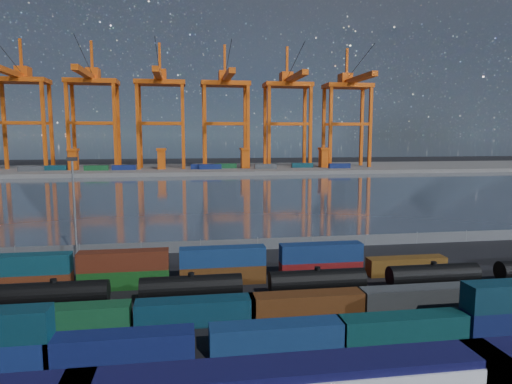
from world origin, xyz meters
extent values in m
plane|color=black|center=(0.00, 0.00, 0.00)|extent=(700.00, 700.00, 0.00)
plane|color=#333C4A|center=(0.00, 105.00, 0.01)|extent=(700.00, 700.00, 0.00)
cube|color=#514F4C|center=(0.00, 210.00, 1.00)|extent=(700.00, 70.00, 2.00)
cone|color=#1E2630|center=(-600.00, 1600.00, 210.00)|extent=(1000.00, 1000.00, 420.00)
cone|color=#1E2630|center=(-200.00, 1600.00, 260.00)|extent=(1100.00, 1100.00, 520.00)
cone|color=#1E2630|center=(200.00, 1600.00, 230.00)|extent=(1040.00, 1040.00, 460.00)
cone|color=#1E2630|center=(600.00, 1600.00, 190.00)|extent=(960.00, 960.00, 380.00)
cone|color=#1E2630|center=(950.00, 1600.00, 150.00)|extent=(840.00, 840.00, 300.00)
cube|color=#0F0F39|center=(-5.82, -23.27, 5.63)|extent=(27.87, 3.01, 0.56)
cube|color=#101A53|center=(-18.10, -9.86, 1.37)|extent=(12.61, 2.56, 2.73)
cube|color=navy|center=(-4.17, -9.86, 1.37)|extent=(12.61, 2.56, 2.73)
cube|color=#0B393B|center=(8.23, -9.86, 1.37)|extent=(12.61, 2.56, 2.73)
cube|color=#134A28|center=(-24.58, -2.46, 1.37)|extent=(12.64, 2.57, 2.74)
cube|color=#0C2D3F|center=(-11.53, -2.46, 1.37)|extent=(12.64, 2.57, 2.74)
cube|color=#502910|center=(0.61, -2.46, 1.37)|extent=(12.64, 2.57, 2.74)
cube|color=#3D4042|center=(13.48, -2.46, 1.37)|extent=(12.64, 2.57, 2.74)
cube|color=#592611|center=(-32.91, 10.64, 1.25)|extent=(11.58, 2.36, 2.51)
cube|color=#0D3946|center=(-32.91, 10.64, 3.76)|extent=(11.58, 2.36, 2.51)
cube|color=#124716|center=(-20.56, 10.64, 1.25)|extent=(11.58, 2.36, 2.51)
cube|color=#531F10|center=(-20.56, 10.64, 3.76)|extent=(11.58, 2.36, 2.51)
cube|color=#512C10|center=(-7.56, 10.64, 1.25)|extent=(11.58, 2.36, 2.51)
cube|color=navy|center=(-7.56, 10.64, 3.76)|extent=(11.58, 2.36, 2.51)
cube|color=maroon|center=(6.23, 10.64, 1.25)|extent=(11.58, 2.36, 2.51)
cube|color=navy|center=(6.23, 10.64, 3.76)|extent=(11.58, 2.36, 2.51)
cube|color=brown|center=(19.06, 10.64, 1.25)|extent=(11.58, 2.36, 2.51)
cylinder|color=black|center=(-27.39, 3.51, 2.13)|extent=(12.03, 2.68, 2.68)
cylinder|color=black|center=(-27.39, 3.51, 3.61)|extent=(0.74, 0.74, 0.46)
cube|color=black|center=(-27.39, 3.51, 0.65)|extent=(12.49, 1.85, 0.37)
cube|color=black|center=(-31.56, 3.51, 0.28)|extent=(2.31, 1.67, 0.56)
cube|color=black|center=(-23.23, 3.51, 0.28)|extent=(2.31, 1.67, 0.56)
cylinder|color=black|center=(-11.89, 3.51, 2.13)|extent=(12.03, 2.68, 2.68)
cylinder|color=black|center=(-11.89, 3.51, 3.61)|extent=(0.74, 0.74, 0.46)
cube|color=black|center=(-11.89, 3.51, 0.65)|extent=(12.49, 1.85, 0.37)
cube|color=black|center=(-16.06, 3.51, 0.28)|extent=(2.31, 1.67, 0.56)
cube|color=black|center=(-7.73, 3.51, 0.28)|extent=(2.31, 1.67, 0.56)
cylinder|color=black|center=(3.61, 3.51, 2.13)|extent=(12.03, 2.68, 2.68)
cylinder|color=black|center=(3.61, 3.51, 3.61)|extent=(0.74, 0.74, 0.46)
cube|color=black|center=(3.61, 3.51, 0.65)|extent=(12.49, 1.85, 0.37)
cube|color=black|center=(-0.56, 3.51, 0.28)|extent=(2.31, 1.67, 0.56)
cube|color=black|center=(7.77, 3.51, 0.28)|extent=(2.31, 1.67, 0.56)
cylinder|color=black|center=(19.11, 3.51, 2.13)|extent=(12.03, 2.68, 2.68)
cylinder|color=black|center=(19.11, 3.51, 3.61)|extent=(0.74, 0.74, 0.46)
cube|color=black|center=(19.11, 3.51, 0.65)|extent=(12.49, 1.85, 0.37)
cube|color=black|center=(14.94, 3.51, 0.28)|extent=(2.31, 1.67, 0.56)
cube|color=black|center=(23.27, 3.51, 0.28)|extent=(2.31, 1.67, 0.56)
cube|color=black|center=(30.44, 3.51, 0.28)|extent=(2.31, 1.67, 0.56)
cube|color=#595B5E|center=(0.00, 28.00, 1.00)|extent=(160.00, 0.06, 2.00)
cylinder|color=slate|center=(-40.00, 28.00, 1.10)|extent=(0.12, 0.12, 2.20)
cylinder|color=slate|center=(-30.00, 28.00, 1.10)|extent=(0.12, 0.12, 2.20)
cylinder|color=slate|center=(-20.00, 28.00, 1.10)|extent=(0.12, 0.12, 2.20)
cylinder|color=slate|center=(-10.00, 28.00, 1.10)|extent=(0.12, 0.12, 2.20)
cylinder|color=slate|center=(0.00, 28.00, 1.10)|extent=(0.12, 0.12, 2.20)
cylinder|color=slate|center=(10.00, 28.00, 1.10)|extent=(0.12, 0.12, 2.20)
cylinder|color=slate|center=(20.00, 28.00, 1.10)|extent=(0.12, 0.12, 2.20)
cylinder|color=slate|center=(30.00, 28.00, 1.10)|extent=(0.12, 0.12, 2.20)
cylinder|color=slate|center=(40.00, 28.00, 1.10)|extent=(0.12, 0.12, 2.20)
cylinder|color=slate|center=(-30.00, 26.00, 8.00)|extent=(0.36, 0.36, 16.00)
cube|color=black|center=(-30.00, 26.00, 16.30)|extent=(1.60, 0.40, 0.60)
cube|color=#CF4E0E|center=(-106.70, 211.38, 23.94)|extent=(1.70, 1.70, 47.87)
cube|color=#CF4E0E|center=(-83.30, 198.62, 23.94)|extent=(1.70, 1.70, 47.87)
cube|color=#CF4E0E|center=(-83.30, 211.38, 23.94)|extent=(1.70, 1.70, 47.87)
cube|color=#CF4E0E|center=(-95.00, 198.62, 26.33)|extent=(23.41, 1.49, 1.49)
cube|color=#CF4E0E|center=(-95.00, 211.38, 26.33)|extent=(23.41, 1.49, 1.49)
cube|color=#CF4E0E|center=(-95.00, 205.00, 47.87)|extent=(26.60, 14.89, 2.34)
cube|color=#CF4E0E|center=(-95.00, 192.23, 50.00)|extent=(3.19, 51.07, 2.66)
cube|color=#CF4E0E|center=(-95.00, 209.26, 52.66)|extent=(6.38, 8.51, 5.32)
cube|color=#CF4E0E|center=(-95.00, 207.13, 60.64)|extent=(1.28, 1.28, 17.02)
cylinder|color=black|center=(-95.00, 189.68, 57.45)|extent=(0.26, 43.79, 14.45)
cube|color=#CF4E0E|center=(-71.70, 198.62, 23.94)|extent=(1.70, 1.70, 47.87)
cube|color=#CF4E0E|center=(-71.70, 211.38, 23.94)|extent=(1.70, 1.70, 47.87)
cube|color=#CF4E0E|center=(-48.30, 198.62, 23.94)|extent=(1.70, 1.70, 47.87)
cube|color=#CF4E0E|center=(-48.30, 211.38, 23.94)|extent=(1.70, 1.70, 47.87)
cube|color=#CF4E0E|center=(-60.00, 198.62, 26.33)|extent=(23.41, 1.49, 1.49)
cube|color=#CF4E0E|center=(-60.00, 211.38, 26.33)|extent=(23.41, 1.49, 1.49)
cube|color=#CF4E0E|center=(-60.00, 205.00, 47.87)|extent=(26.60, 14.89, 2.34)
cube|color=#CF4E0E|center=(-60.00, 192.23, 50.00)|extent=(3.19, 51.07, 2.66)
cube|color=#CF4E0E|center=(-60.00, 209.26, 52.66)|extent=(6.38, 8.51, 5.32)
cube|color=#CF4E0E|center=(-60.00, 207.13, 60.64)|extent=(1.28, 1.28, 17.02)
cylinder|color=black|center=(-60.00, 189.68, 57.45)|extent=(0.26, 43.79, 14.45)
cube|color=#CF4E0E|center=(-36.70, 198.62, 23.94)|extent=(1.70, 1.70, 47.87)
cube|color=#CF4E0E|center=(-36.70, 211.38, 23.94)|extent=(1.70, 1.70, 47.87)
cube|color=#CF4E0E|center=(-13.30, 198.62, 23.94)|extent=(1.70, 1.70, 47.87)
cube|color=#CF4E0E|center=(-13.30, 211.38, 23.94)|extent=(1.70, 1.70, 47.87)
cube|color=#CF4E0E|center=(-25.00, 198.62, 26.33)|extent=(23.41, 1.49, 1.49)
cube|color=#CF4E0E|center=(-25.00, 211.38, 26.33)|extent=(23.41, 1.49, 1.49)
cube|color=#CF4E0E|center=(-25.00, 205.00, 47.87)|extent=(26.60, 14.89, 2.34)
cube|color=#CF4E0E|center=(-25.00, 192.23, 50.00)|extent=(3.19, 51.07, 2.66)
cube|color=#CF4E0E|center=(-25.00, 209.26, 52.66)|extent=(6.38, 8.51, 5.32)
cube|color=#CF4E0E|center=(-25.00, 207.13, 60.64)|extent=(1.28, 1.28, 17.02)
cylinder|color=black|center=(-25.00, 189.68, 57.45)|extent=(0.26, 43.79, 14.45)
cube|color=#CF4E0E|center=(-1.70, 198.62, 23.94)|extent=(1.70, 1.70, 47.87)
cube|color=#CF4E0E|center=(-1.70, 211.38, 23.94)|extent=(1.70, 1.70, 47.87)
cube|color=#CF4E0E|center=(21.70, 198.62, 23.94)|extent=(1.70, 1.70, 47.87)
cube|color=#CF4E0E|center=(21.70, 211.38, 23.94)|extent=(1.70, 1.70, 47.87)
cube|color=#CF4E0E|center=(10.00, 198.62, 26.33)|extent=(23.41, 1.49, 1.49)
cube|color=#CF4E0E|center=(10.00, 211.38, 26.33)|extent=(23.41, 1.49, 1.49)
cube|color=#CF4E0E|center=(10.00, 205.00, 47.87)|extent=(26.60, 14.89, 2.34)
cube|color=#CF4E0E|center=(10.00, 192.23, 50.00)|extent=(3.19, 51.07, 2.66)
cube|color=#CF4E0E|center=(10.00, 209.26, 52.66)|extent=(6.38, 8.51, 5.32)
cube|color=#CF4E0E|center=(10.00, 207.13, 60.64)|extent=(1.28, 1.28, 17.02)
cylinder|color=black|center=(10.00, 189.68, 57.45)|extent=(0.26, 43.79, 14.45)
cube|color=#CF4E0E|center=(33.30, 198.62, 23.94)|extent=(1.70, 1.70, 47.87)
cube|color=#CF4E0E|center=(33.30, 211.38, 23.94)|extent=(1.70, 1.70, 47.87)
cube|color=#CF4E0E|center=(56.70, 198.62, 23.94)|extent=(1.70, 1.70, 47.87)
cube|color=#CF4E0E|center=(56.70, 211.38, 23.94)|extent=(1.70, 1.70, 47.87)
cube|color=#CF4E0E|center=(45.00, 198.62, 26.33)|extent=(23.41, 1.49, 1.49)
cube|color=#CF4E0E|center=(45.00, 211.38, 26.33)|extent=(23.41, 1.49, 1.49)
cube|color=#CF4E0E|center=(45.00, 205.00, 47.87)|extent=(26.60, 14.89, 2.34)
cube|color=#CF4E0E|center=(45.00, 192.23, 50.00)|extent=(3.19, 51.07, 2.66)
cube|color=#CF4E0E|center=(45.00, 209.26, 52.66)|extent=(6.38, 8.51, 5.32)
cube|color=#CF4E0E|center=(45.00, 207.13, 60.64)|extent=(1.28, 1.28, 17.02)
cylinder|color=black|center=(45.00, 189.68, 57.45)|extent=(0.26, 43.79, 14.45)
cube|color=#CF4E0E|center=(68.30, 198.62, 23.94)|extent=(1.70, 1.70, 47.87)
cube|color=#CF4E0E|center=(68.30, 211.38, 23.94)|extent=(1.70, 1.70, 47.87)
cube|color=#CF4E0E|center=(91.70, 198.62, 23.94)|extent=(1.70, 1.70, 47.87)
cube|color=#CF4E0E|center=(91.70, 211.38, 23.94)|extent=(1.70, 1.70, 47.87)
cube|color=#CF4E0E|center=(80.00, 198.62, 26.33)|extent=(23.41, 1.49, 1.49)
cube|color=#CF4E0E|center=(80.00, 211.38, 26.33)|extent=(23.41, 1.49, 1.49)
cube|color=#CF4E0E|center=(80.00, 205.00, 47.87)|extent=(26.60, 14.89, 2.34)
cube|color=#CF4E0E|center=(80.00, 192.23, 50.00)|extent=(3.19, 51.07, 2.66)
cube|color=#CF4E0E|center=(80.00, 209.26, 52.66)|extent=(6.38, 8.51, 5.32)
cube|color=#CF4E0E|center=(80.00, 207.13, 60.64)|extent=(1.28, 1.28, 17.02)
cylinder|color=black|center=(80.00, 189.68, 57.45)|extent=(0.26, 43.79, 14.45)
cube|color=navy|center=(0.66, 194.68, 3.30)|extent=(12.00, 2.44, 2.60)
cube|color=navy|center=(71.34, 190.93, 3.30)|extent=(12.00, 2.44, 2.60)
cube|color=navy|center=(-3.64, 196.08, 3.30)|extent=(12.00, 2.44, 2.60)
cube|color=#0C3842|center=(-79.29, 198.48, 3.30)|extent=(12.00, 2.44, 2.60)
cube|color=#3F4244|center=(-89.24, 193.73, 3.30)|extent=(12.00, 2.44, 2.60)
cube|color=#3F4244|center=(30.38, 192.70, 3.30)|extent=(12.00, 2.44, 2.60)
cube|color=#144C23|center=(-57.75, 194.20, 3.30)|extent=(12.00, 2.44, 2.60)
cube|color=navy|center=(-44.16, 195.53, 3.30)|extent=(12.00, 2.44, 2.60)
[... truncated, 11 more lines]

